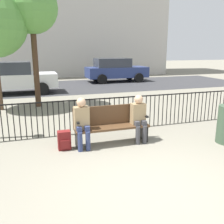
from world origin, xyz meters
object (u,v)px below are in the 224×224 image
at_px(park_bench, 111,123).
at_px(backpack, 64,140).
at_px(seated_person_1, 139,116).
at_px(tree_0, 31,8).
at_px(seated_person_0, 82,120).
at_px(parked_car_0, 12,77).
at_px(parked_car_1, 115,70).

xyz_separation_m(park_bench, backpack, (-1.15, -0.07, -0.28)).
height_order(park_bench, backpack, park_bench).
height_order(seated_person_1, tree_0, tree_0).
height_order(seated_person_0, seated_person_1, seated_person_0).
xyz_separation_m(backpack, parked_car_0, (-1.49, 8.16, 0.63)).
relative_size(seated_person_1, parked_car_1, 0.28).
bearing_deg(tree_0, parked_car_0, 108.08).
relative_size(tree_0, parked_car_0, 1.12).
bearing_deg(parked_car_1, tree_0, -130.80).
xyz_separation_m(backpack, parked_car_1, (5.04, 11.08, 0.63)).
distance_m(park_bench, seated_person_0, 0.77).
relative_size(park_bench, seated_person_0, 1.52).
xyz_separation_m(park_bench, seated_person_0, (-0.74, -0.13, 0.18)).
bearing_deg(parked_car_0, backpack, -79.62).
relative_size(park_bench, tree_0, 0.38).
bearing_deg(parked_car_0, park_bench, -71.89).
bearing_deg(backpack, parked_car_0, 100.38).
distance_m(tree_0, parked_car_1, 8.79).
height_order(park_bench, tree_0, tree_0).
height_order(seated_person_1, parked_car_1, parked_car_1).
xyz_separation_m(seated_person_0, tree_0, (-0.81, 4.84, 3.03)).
height_order(backpack, parked_car_0, parked_car_0).
bearing_deg(parked_car_1, backpack, -114.45).
relative_size(park_bench, seated_person_1, 1.54).
height_order(park_bench, seated_person_0, seated_person_0).
distance_m(seated_person_0, parked_car_1, 12.06).
relative_size(backpack, parked_car_0, 0.10).
xyz_separation_m(seated_person_1, parked_car_1, (3.21, 11.14, 0.18)).
bearing_deg(tree_0, backpack, -85.30).
height_order(seated_person_0, parked_car_0, parked_car_0).
xyz_separation_m(seated_person_1, tree_0, (-2.22, 4.85, 3.04)).
distance_m(park_bench, tree_0, 5.90).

